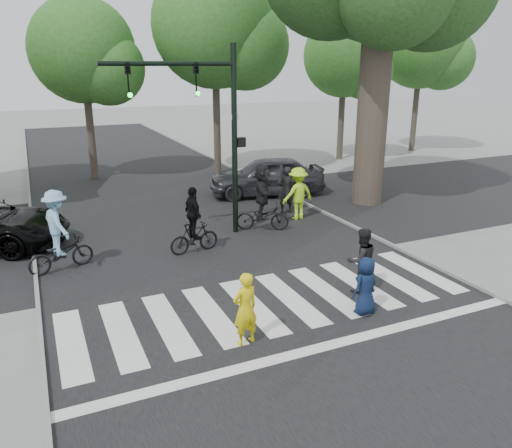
{
  "coord_description": "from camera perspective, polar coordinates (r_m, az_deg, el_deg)",
  "views": [
    {
      "loc": [
        -4.75,
        -8.57,
        5.37
      ],
      "look_at": [
        0.5,
        3.0,
        1.3
      ],
      "focal_mm": 35.0,
      "sensor_mm": 36.0,
      "label": 1
    }
  ],
  "objects": [
    {
      "name": "curb_right",
      "position": [
        17.57,
        10.88,
        -0.2
      ],
      "size": [
        0.1,
        70.0,
        0.1
      ],
      "primitive_type": "cube",
      "color": "gray",
      "rests_on": "ground"
    },
    {
      "name": "road_stem",
      "position": [
        15.35,
        -4.8,
        -2.77
      ],
      "size": [
        10.0,
        70.0,
        0.01
      ],
      "primitive_type": "cube",
      "color": "black",
      "rests_on": "ground"
    },
    {
      "name": "crosswalk",
      "position": [
        11.69,
        2.54,
        -9.57
      ],
      "size": [
        10.0,
        3.85,
        0.01
      ],
      "color": "silver",
      "rests_on": "ground"
    },
    {
      "name": "traffic_signal",
      "position": [
        15.7,
        -5.44,
        12.31
      ],
      "size": [
        4.45,
        0.29,
        6.0
      ],
      "color": "black",
      "rests_on": "ground"
    },
    {
      "name": "road_cross",
      "position": [
        18.06,
        -8.03,
        0.29
      ],
      "size": [
        70.0,
        10.0,
        0.01
      ],
      "primitive_type": "cube",
      "color": "black",
      "rests_on": "ground"
    },
    {
      "name": "curb_left",
      "position": [
        14.58,
        -23.89,
        -5.25
      ],
      "size": [
        0.1,
        70.0,
        0.1
      ],
      "primitive_type": "cube",
      "color": "gray",
      "rests_on": "ground"
    },
    {
      "name": "ground",
      "position": [
        11.18,
        4.1,
        -11.01
      ],
      "size": [
        120.0,
        120.0,
        0.0
      ],
      "primitive_type": "plane",
      "color": "gray",
      "rests_on": "ground"
    },
    {
      "name": "bg_tree_4",
      "position": [
        29.98,
        10.63,
        17.97
      ],
      "size": [
        4.83,
        4.6,
        8.15
      ],
      "color": "brown",
      "rests_on": "ground"
    },
    {
      "name": "bystander_dark",
      "position": [
        18.76,
        3.44,
        3.91
      ],
      "size": [
        0.71,
        0.53,
        1.79
      ],
      "primitive_type": "imported",
      "rotation": [
        0.0,
        0.0,
        2.98
      ],
      "color": "black",
      "rests_on": "ground"
    },
    {
      "name": "bg_tree_3",
      "position": [
        25.56,
        -3.86,
        21.25
      ],
      "size": [
        6.3,
        6.0,
        10.2
      ],
      "color": "brown",
      "rests_on": "ground"
    },
    {
      "name": "pedestrian_woman",
      "position": [
        9.98,
        -1.25,
        -9.68
      ],
      "size": [
        0.62,
        0.48,
        1.54
      ],
      "primitive_type": "imported",
      "rotation": [
        0.0,
        0.0,
        3.35
      ],
      "color": "yellow",
      "rests_on": "ground"
    },
    {
      "name": "cyclist_mid",
      "position": [
        14.83,
        -7.14,
        -0.23
      ],
      "size": [
        1.58,
        0.98,
        2.01
      ],
      "color": "black",
      "rests_on": "ground"
    },
    {
      "name": "bystander_hivis",
      "position": [
        18.04,
        4.81,
        3.5
      ],
      "size": [
        1.29,
        0.82,
        1.9
      ],
      "primitive_type": "imported",
      "rotation": [
        0.0,
        0.0,
        3.24
      ],
      "color": "#B9FF20",
      "rests_on": "ground"
    },
    {
      "name": "cyclist_left",
      "position": [
        14.38,
        -21.63,
        -1.33
      ],
      "size": [
        1.88,
        1.3,
        2.25
      ],
      "color": "black",
      "rests_on": "ground"
    },
    {
      "name": "bg_tree_2",
      "position": [
        25.37,
        -18.54,
        17.82
      ],
      "size": [
        5.04,
        4.8,
        8.4
      ],
      "color": "brown",
      "rests_on": "ground"
    },
    {
      "name": "pedestrian_child",
      "position": [
        11.42,
        12.43,
        -6.96
      ],
      "size": [
        0.72,
        0.54,
        1.35
      ],
      "primitive_type": "imported",
      "rotation": [
        0.0,
        0.0,
        3.32
      ],
      "color": "#0F1D3C",
      "rests_on": "ground"
    },
    {
      "name": "pedestrian_adult",
      "position": [
        12.44,
        11.95,
        -4.1
      ],
      "size": [
        0.83,
        0.67,
        1.64
      ],
      "primitive_type": "imported",
      "rotation": [
        0.0,
        0.0,
        3.08
      ],
      "color": "black",
      "rests_on": "ground"
    },
    {
      "name": "cyclist_right",
      "position": [
        16.7,
        0.74,
        2.6
      ],
      "size": [
        1.86,
        1.71,
        2.25
      ],
      "color": "black",
      "rests_on": "ground"
    },
    {
      "name": "car_grey",
      "position": [
        21.4,
        1.21,
        5.5
      ],
      "size": [
        5.19,
        3.02,
        1.66
      ],
      "primitive_type": "imported",
      "rotation": [
        0.0,
        0.0,
        -1.8
      ],
      "color": "#323237",
      "rests_on": "ground"
    },
    {
      "name": "bg_tree_5",
      "position": [
        34.2,
        18.94,
        18.52
      ],
      "size": [
        5.67,
        5.4,
        9.3
      ],
      "color": "brown",
      "rests_on": "ground"
    }
  ]
}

